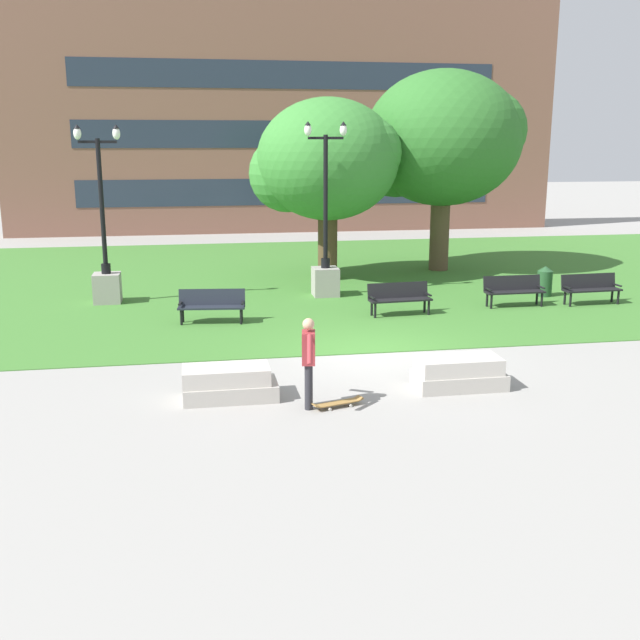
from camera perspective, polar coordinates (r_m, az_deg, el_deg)
ground_plane at (r=17.54m, az=3.97°, el=-2.57°), size 140.00×140.00×0.00m
grass_lawn at (r=27.11m, az=-1.06°, el=3.20°), size 40.00×20.00×0.02m
concrete_block_center at (r=14.52m, az=-6.99°, el=-4.82°), size 1.80×0.90×0.64m
concrete_block_left at (r=15.30m, az=10.53°, el=-4.00°), size 1.80×0.90×0.64m
person_skateboarder at (r=13.75m, az=-0.87°, el=-2.88°), size 0.30×1.25×1.71m
skateboard at (r=14.03m, az=1.36°, el=-6.33°), size 1.03×0.49×0.14m
park_bench_near_left at (r=24.12m, az=19.91°, el=2.39°), size 1.82×0.61×0.90m
park_bench_near_right at (r=20.52m, az=-8.25°, el=1.23°), size 1.85×0.74×0.90m
park_bench_far_left at (r=23.12m, az=14.53°, el=2.31°), size 1.81×0.55×0.90m
park_bench_far_right at (r=21.38m, az=6.06°, el=1.79°), size 1.83×0.66×0.90m
lamp_post_center at (r=23.67m, az=-15.99°, el=3.82°), size 1.32×0.80×5.30m
lamp_post_left at (r=23.80m, az=0.42°, el=4.45°), size 1.32×0.80×5.41m
tree_far_right at (r=28.83m, az=9.19°, el=13.35°), size 6.11×5.82×7.40m
tree_near_right at (r=26.43m, az=0.46°, el=11.99°), size 5.16×4.92×6.30m
trash_bin at (r=24.90m, az=16.74°, el=2.86°), size 0.49×0.49×0.96m
building_facade_distant at (r=41.26m, az=-2.47°, el=16.07°), size 29.62×1.03×13.47m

